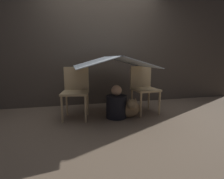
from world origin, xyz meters
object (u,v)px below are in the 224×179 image
(person_front, at_px, (116,105))
(dog, at_px, (130,108))
(chair_left, at_px, (76,89))
(chair_right, at_px, (144,87))

(person_front, xyz_separation_m, dog, (0.23, -0.08, -0.05))
(dog, bearing_deg, chair_left, 164.12)
(person_front, height_order, dog, person_front)
(chair_right, xyz_separation_m, dog, (-0.36, -0.26, -0.33))
(chair_right, distance_m, person_front, 0.67)
(chair_right, height_order, person_front, chair_right)
(person_front, distance_m, dog, 0.25)
(person_front, bearing_deg, dog, -18.19)
(chair_right, distance_m, dog, 0.55)
(chair_right, bearing_deg, dog, -148.80)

